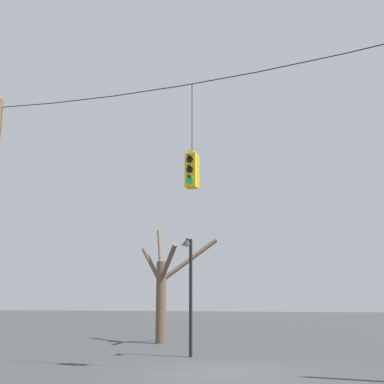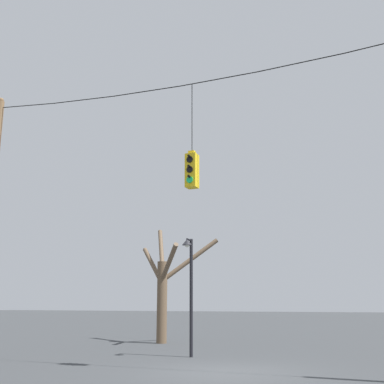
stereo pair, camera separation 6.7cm
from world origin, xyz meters
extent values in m
plane|color=#383A3D|center=(0.00, 0.00, 0.00)|extent=(200.00, 200.00, 0.00)
sphere|color=brown|center=(-8.76, -0.23, 9.39)|extent=(0.21, 0.21, 0.21)
cylinder|color=black|center=(-7.51, -0.23, 8.97)|extent=(2.51, 0.03, 0.27)
cylinder|color=black|center=(-5.01, -0.23, 8.77)|extent=(2.51, 0.03, 0.19)
cylinder|color=black|center=(-2.50, -0.23, 8.65)|extent=(2.50, 0.03, 0.11)
cylinder|color=black|center=(0.00, -0.23, 8.61)|extent=(2.50, 0.03, 0.03)
cylinder|color=black|center=(2.50, -0.23, 8.65)|extent=(2.50, 0.03, 0.11)
cube|color=yellow|center=(-0.88, -0.23, 5.75)|extent=(0.34, 0.34, 1.05)
cube|color=yellow|center=(-0.88, -0.23, 6.33)|extent=(0.19, 0.19, 0.10)
cylinder|color=black|center=(-0.88, -0.23, 7.49)|extent=(0.02, 0.02, 2.23)
cylinder|color=black|center=(-0.88, -0.42, 6.07)|extent=(0.20, 0.03, 0.20)
cylinder|color=black|center=(-0.88, -0.46, 6.16)|extent=(0.07, 0.12, 0.07)
cylinder|color=black|center=(-0.88, -0.42, 5.75)|extent=(0.20, 0.03, 0.20)
cylinder|color=black|center=(-0.88, -0.46, 5.84)|extent=(0.07, 0.12, 0.07)
cylinder|color=#19C666|center=(-0.88, -0.42, 5.43)|extent=(0.20, 0.03, 0.20)
cylinder|color=black|center=(-0.88, -0.46, 5.52)|extent=(0.07, 0.12, 0.07)
cylinder|color=black|center=(-0.88, -0.05, 6.07)|extent=(0.20, 0.03, 0.20)
cylinder|color=black|center=(-0.88, 0.00, 6.16)|extent=(0.07, 0.12, 0.07)
cylinder|color=black|center=(-0.88, -0.05, 5.75)|extent=(0.20, 0.03, 0.20)
cylinder|color=black|center=(-0.88, 0.00, 5.84)|extent=(0.07, 0.12, 0.07)
cylinder|color=#19C666|center=(-0.88, -0.05, 5.43)|extent=(0.20, 0.03, 0.20)
cylinder|color=black|center=(-0.88, 0.00, 5.52)|extent=(0.07, 0.12, 0.07)
cylinder|color=black|center=(-2.33, 3.19, 2.08)|extent=(0.12, 0.12, 4.17)
cylinder|color=black|center=(-2.33, 2.99, 4.12)|extent=(0.07, 0.40, 0.07)
cone|color=#232328|center=(-2.33, 2.79, 4.01)|extent=(0.36, 0.36, 0.22)
sphere|color=silver|center=(-2.33, 2.79, 3.90)|extent=(0.16, 0.16, 0.16)
cylinder|color=brown|center=(-5.93, 8.20, 1.92)|extent=(0.49, 0.49, 3.84)
cylinder|color=brown|center=(-6.88, 9.03, 3.74)|extent=(2.13, 1.92, 2.08)
cylinder|color=brown|center=(-4.76, 8.90, 3.94)|extent=(2.57, 1.67, 2.20)
cylinder|color=brown|center=(-6.45, 9.08, 4.56)|extent=(1.30, 2.02, 2.31)
cylinder|color=brown|center=(-5.19, 7.36, 3.71)|extent=(1.73, 1.91, 1.65)
camera|label=1|loc=(4.42, -13.23, 1.83)|focal=45.00mm
camera|label=2|loc=(4.48, -13.21, 1.83)|focal=45.00mm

